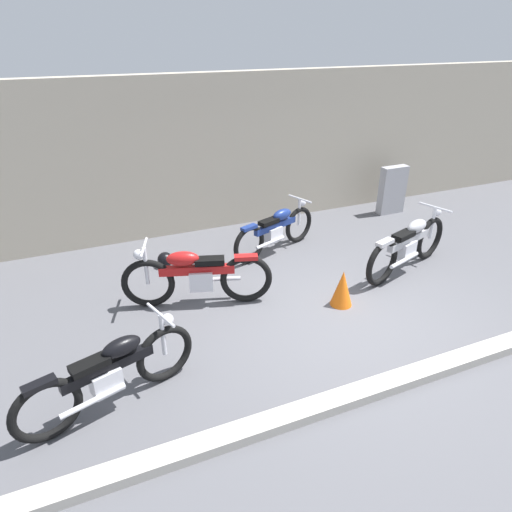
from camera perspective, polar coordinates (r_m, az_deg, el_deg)
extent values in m
plane|color=#56565B|center=(6.40, 11.69, -8.21)|extent=(40.00, 40.00, 0.00)
cube|color=#B2A893|center=(9.07, -1.71, 13.19)|extent=(18.00, 0.30, 2.94)
cube|color=#B7B2A8|center=(5.62, 18.99, -14.29)|extent=(18.00, 0.24, 0.12)
cube|color=#9E9EA3|center=(10.19, 16.92, 8.02)|extent=(0.60, 0.21, 1.03)
sphere|color=black|center=(7.75, -11.47, -0.45)|extent=(0.26, 0.26, 0.26)
cone|color=orange|center=(6.62, 10.91, -4.03)|extent=(0.32, 0.32, 0.55)
torus|color=black|center=(8.34, 21.17, 2.12)|extent=(0.75, 0.33, 0.76)
torus|color=black|center=(7.22, 15.72, -0.86)|extent=(0.75, 0.33, 0.76)
cube|color=silver|center=(7.72, 18.46, 0.76)|extent=(0.38, 0.30, 0.29)
cube|color=#ADADB2|center=(7.70, 18.84, 1.98)|extent=(1.04, 0.43, 0.12)
ellipsoid|color=#ADADB2|center=(7.78, 19.77, 3.60)|extent=(0.50, 0.34, 0.21)
cube|color=black|center=(7.49, 18.25, 2.53)|extent=(0.45, 0.31, 0.08)
cube|color=#ADADB2|center=(7.07, 16.07, 1.66)|extent=(0.35, 0.22, 0.06)
cylinder|color=silver|center=(8.23, 21.50, 3.92)|extent=(0.06, 0.06, 0.57)
cylinder|color=silver|center=(8.14, 21.83, 5.76)|extent=(0.22, 0.58, 0.04)
sphere|color=silver|center=(8.24, 21.99, 5.22)|extent=(0.15, 0.15, 0.15)
cylinder|color=silver|center=(7.53, 18.34, -0.50)|extent=(0.71, 0.29, 0.06)
torus|color=black|center=(5.28, -11.49, -12.07)|extent=(0.69, 0.30, 0.70)
torus|color=black|center=(4.98, -25.06, -17.38)|extent=(0.69, 0.30, 0.70)
cube|color=silver|center=(5.07, -18.53, -14.78)|extent=(0.35, 0.28, 0.27)
cube|color=black|center=(4.98, -18.28, -13.25)|extent=(0.97, 0.39, 0.12)
ellipsoid|color=black|center=(4.92, -16.72, -10.97)|extent=(0.46, 0.31, 0.19)
cube|color=black|center=(4.87, -20.38, -12.84)|extent=(0.42, 0.28, 0.08)
cube|color=black|center=(4.77, -25.84, -14.52)|extent=(0.33, 0.20, 0.06)
cylinder|color=silver|center=(5.12, -11.76, -9.77)|extent=(0.05, 0.05, 0.53)
cylinder|color=silver|center=(4.97, -12.05, -7.32)|extent=(0.20, 0.54, 0.03)
sphere|color=silver|center=(5.05, -11.18, -7.92)|extent=(0.13, 0.13, 0.13)
cylinder|color=silver|center=(4.99, -19.94, -16.89)|extent=(0.66, 0.26, 0.06)
torus|color=black|center=(6.59, -13.54, -3.41)|extent=(0.75, 0.32, 0.76)
torus|color=black|center=(6.52, -1.25, -2.93)|extent=(0.75, 0.32, 0.76)
cube|color=silver|center=(6.50, -6.98, -3.02)|extent=(0.38, 0.30, 0.29)
cube|color=#B21919|center=(6.43, -7.52, -1.75)|extent=(1.05, 0.42, 0.12)
ellipsoid|color=#B21919|center=(6.35, -9.31, -0.34)|extent=(0.50, 0.34, 0.21)
cube|color=black|center=(6.36, -5.91, -0.61)|extent=(0.45, 0.30, 0.08)
cube|color=#B21919|center=(6.35, -1.28, -0.17)|extent=(0.35, 0.22, 0.06)
cylinder|color=silver|center=(6.45, -13.81, -1.22)|extent=(0.06, 0.06, 0.57)
cylinder|color=silver|center=(6.33, -14.09, 1.06)|extent=(0.22, 0.59, 0.04)
sphere|color=silver|center=(6.38, -14.72, 0.19)|extent=(0.15, 0.15, 0.15)
cylinder|color=silver|center=(6.64, -5.13, -2.95)|extent=(0.71, 0.28, 0.06)
torus|color=black|center=(8.46, 5.45, 3.97)|extent=(0.67, 0.32, 0.68)
torus|color=black|center=(7.63, -0.87, 1.44)|extent=(0.67, 0.32, 0.68)
cube|color=silver|center=(7.99, 2.21, 2.80)|extent=(0.35, 0.28, 0.26)
cube|color=navy|center=(7.96, 2.47, 3.88)|extent=(0.93, 0.43, 0.11)
ellipsoid|color=navy|center=(8.01, 3.34, 5.31)|extent=(0.45, 0.32, 0.19)
cube|color=black|center=(7.80, 1.62, 4.37)|extent=(0.41, 0.29, 0.07)
cube|color=navy|center=(7.50, -0.89, 3.63)|extent=(0.32, 0.21, 0.06)
cylinder|color=silver|center=(8.36, 5.52, 5.59)|extent=(0.05, 0.05, 0.51)
cylinder|color=silver|center=(8.27, 5.60, 7.25)|extent=(0.22, 0.52, 0.03)
sphere|color=silver|center=(8.35, 5.92, 6.76)|extent=(0.13, 0.13, 0.13)
cylinder|color=silver|center=(7.82, 1.83, 1.74)|extent=(0.63, 0.28, 0.06)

